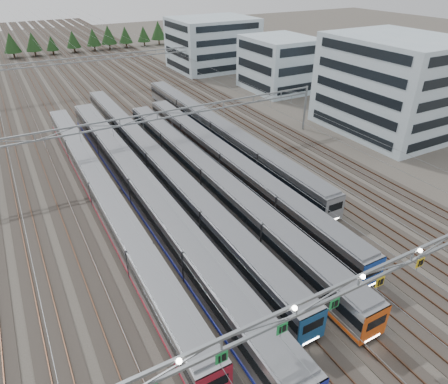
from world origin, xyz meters
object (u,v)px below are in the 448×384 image
train_d (210,179)px  gantry_far (88,63)px  gantry_near (359,284)px  depot_bldg_south (393,85)px  train_c (156,162)px  train_e (228,163)px  depot_bldg_north (213,44)px  gantry_mid (158,122)px  train_a (102,192)px  train_b (142,189)px  train_f (218,131)px  depot_bldg_mid (279,64)px

train_d → gantry_far: 57.67m
gantry_near → depot_bldg_south: bearing=38.5°
train_c → train_e: train_c is taller
train_c → depot_bldg_north: bearing=55.3°
gantry_mid → train_a: bearing=-141.4°
gantry_far → train_d: bearing=-87.8°
train_d → depot_bldg_north: size_ratio=2.57×
train_d → train_e: bearing=35.3°
train_b → train_a: bearing=154.1°
train_f → depot_bldg_mid: (28.32, 21.99, 3.88)m
depot_bldg_north → train_c: bearing=-124.7°
gantry_mid → train_d: bearing=-79.8°
gantry_near → depot_bldg_south: (41.22, 32.80, 1.05)m
train_a → train_f: size_ratio=1.06×
train_a → depot_bldg_south: depot_bldg_south is taller
train_d → gantry_near: 28.19m
train_f → depot_bldg_north: size_ratio=2.59×
gantry_mid → gantry_far: size_ratio=1.00×
gantry_mid → depot_bldg_south: depot_bldg_south is taller
train_f → depot_bldg_mid: size_ratio=3.56×
train_b → train_d: size_ratio=1.14×
train_b → gantry_far: bearing=83.1°
train_e → gantry_far: size_ratio=0.96×
gantry_far → train_c: bearing=-92.6°
train_e → depot_bldg_mid: depot_bldg_mid is taller
train_b → depot_bldg_south: 48.43m
train_d → gantry_mid: gantry_mid is taller
train_e → depot_bldg_south: (34.42, 1.97, 6.10)m
train_f → gantry_mid: gantry_mid is taller
train_f → train_e: bearing=-111.6°
gantry_mid → train_f: bearing=10.5°
train_b → depot_bldg_south: depot_bldg_south is taller
train_e → gantry_near: gantry_near is taller
train_b → train_d: train_b is taller
train_f → train_b: bearing=-143.7°
train_c → train_d: (4.50, -8.24, 0.02)m
depot_bldg_south → gantry_near: bearing=-141.5°
gantry_near → gantry_far: size_ratio=1.00×
train_a → gantry_mid: bearing=38.6°
gantry_near → depot_bldg_mid: (39.61, 64.19, -1.08)m
train_f → train_a: bearing=-153.8°
gantry_near → train_b: bearing=103.0°
train_a → train_c: 10.17m
gantry_near → depot_bldg_north: depot_bldg_north is taller
train_e → gantry_near: size_ratio=0.96×
train_b → depot_bldg_north: depot_bldg_north is taller
train_e → depot_bldg_mid: size_ratio=3.39×
depot_bldg_mid → train_f: bearing=-142.2°
train_a → depot_bldg_mid: size_ratio=3.78×
depot_bldg_mid → gantry_near: bearing=-121.7°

